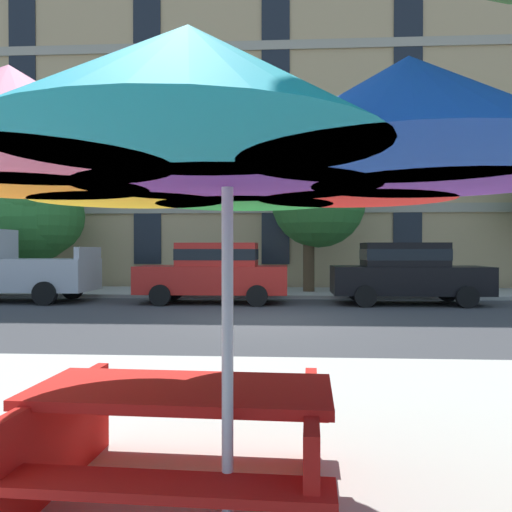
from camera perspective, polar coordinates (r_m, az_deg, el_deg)
ground_plane at (r=11.76m, az=1.07°, el=-7.05°), size 120.00×120.00×0.00m
sidewalk_far at (r=18.51m, az=1.97°, el=-4.00°), size 56.00×3.60×0.12m
apartment_building at (r=27.39m, az=2.46°, el=14.29°), size 46.13×12.08×16.00m
pickup_silver at (r=17.65m, az=-26.05°, el=-1.17°), size 5.10×2.12×2.20m
sedan_red at (r=15.50m, az=-4.54°, el=-1.63°), size 4.40×1.98×1.78m
sedan_black at (r=15.73m, az=16.12°, el=-1.63°), size 4.40×1.98×1.78m
street_tree_left at (r=20.77m, az=-22.79°, el=4.05°), size 3.50×3.21×4.38m
street_tree_middle at (r=18.51m, az=6.29°, el=6.26°), size 3.48×3.31×4.95m
patio_umbrella at (r=2.70m, az=-3.14°, el=11.60°), size 3.33×3.33×2.37m
picnic_table at (r=3.38m, az=-8.06°, el=-18.50°), size 1.86×1.59×0.77m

